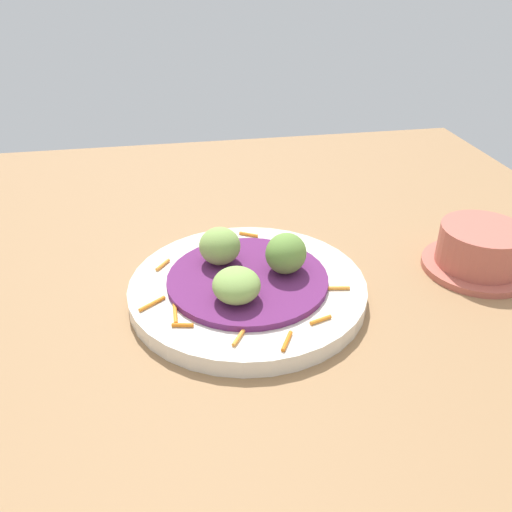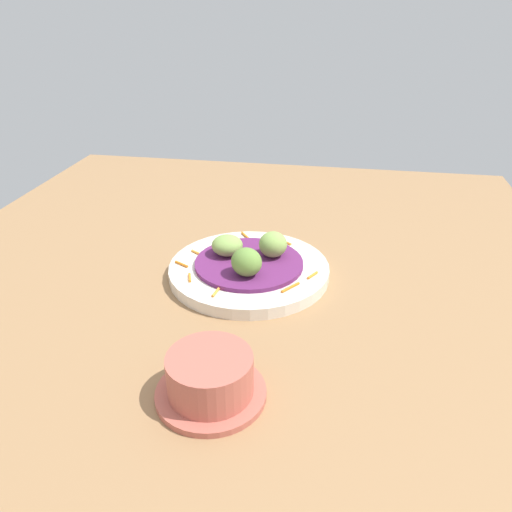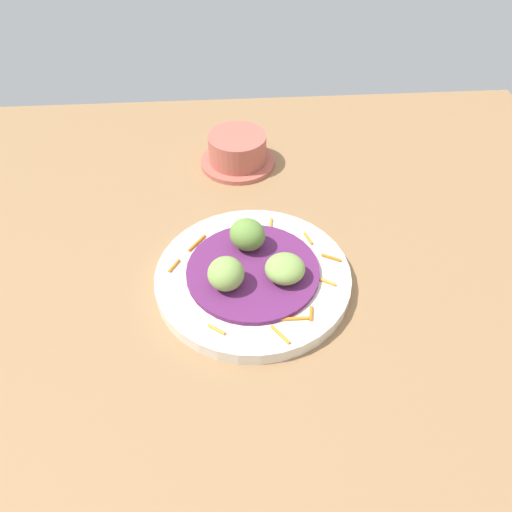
% 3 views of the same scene
% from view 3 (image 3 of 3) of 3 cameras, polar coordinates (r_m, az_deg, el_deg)
% --- Properties ---
extents(table_surface, '(1.10, 1.10, 0.02)m').
position_cam_3_polar(table_surface, '(0.64, 1.54, -6.55)').
color(table_surface, '#936D47').
rests_on(table_surface, ground).
extents(main_plate, '(0.26, 0.26, 0.02)m').
position_cam_3_polar(main_plate, '(0.66, -0.35, -2.49)').
color(main_plate, silver).
rests_on(main_plate, table_surface).
extents(cabbage_bed, '(0.17, 0.17, 0.01)m').
position_cam_3_polar(cabbage_bed, '(0.65, -0.36, -1.71)').
color(cabbage_bed, '#60235B').
rests_on(cabbage_bed, main_plate).
extents(carrot_garnish, '(0.23, 0.22, 0.00)m').
position_cam_3_polar(carrot_garnish, '(0.64, 1.48, -2.57)').
color(carrot_garnish, orange).
rests_on(carrot_garnish, main_plate).
extents(guac_scoop_left, '(0.05, 0.05, 0.03)m').
position_cam_3_polar(guac_scoop_left, '(0.62, 3.32, -1.44)').
color(guac_scoop_left, '#84A851').
rests_on(guac_scoop_left, cabbage_bed).
extents(guac_scoop_center, '(0.06, 0.06, 0.04)m').
position_cam_3_polar(guac_scoop_center, '(0.66, -0.98, 2.45)').
color(guac_scoop_center, olive).
rests_on(guac_scoop_center, cabbage_bed).
extents(guac_scoop_right, '(0.06, 0.06, 0.04)m').
position_cam_3_polar(guac_scoop_right, '(0.61, -3.45, -2.02)').
color(guac_scoop_right, '#84A851').
rests_on(guac_scoop_right, cabbage_bed).
extents(terracotta_bowl, '(0.13, 0.13, 0.05)m').
position_cam_3_polar(terracotta_bowl, '(0.86, -2.12, 11.87)').
color(terracotta_bowl, '#B75B4C').
rests_on(terracotta_bowl, table_surface).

